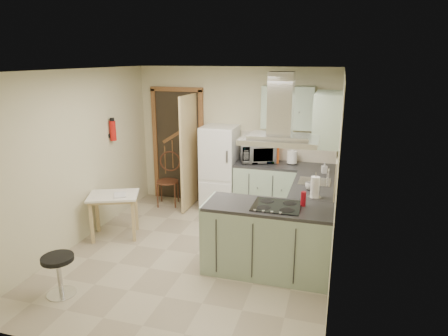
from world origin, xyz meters
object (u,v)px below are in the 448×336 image
(fridge, at_px, (220,168))
(extractor_hood, at_px, (279,140))
(peninsula, at_px, (268,239))
(drop_leaf_table, at_px, (115,216))
(microwave, at_px, (258,153))
(bentwood_chair, at_px, (168,182))
(stool, at_px, (59,275))

(fridge, height_order, extractor_hood, extractor_hood)
(fridge, height_order, peninsula, fridge)
(peninsula, relative_size, drop_leaf_table, 2.16)
(extractor_hood, xyz_separation_m, microwave, (-0.66, 2.03, -0.66))
(extractor_hood, height_order, bentwood_chair, extractor_hood)
(stool, bearing_deg, bentwood_chair, 89.94)
(bentwood_chair, bearing_deg, microwave, -6.70)
(extractor_hood, xyz_separation_m, stool, (-2.30, -1.17, -1.48))
(peninsula, bearing_deg, microwave, 105.40)
(peninsula, bearing_deg, drop_leaf_table, 170.89)
(peninsula, relative_size, stool, 3.18)
(fridge, relative_size, stool, 3.08)
(drop_leaf_table, bearing_deg, extractor_hood, -31.19)
(stool, xyz_separation_m, microwave, (1.64, 3.20, 0.82))
(extractor_hood, height_order, drop_leaf_table, extractor_hood)
(fridge, bearing_deg, extractor_hood, -56.21)
(extractor_hood, bearing_deg, fridge, 123.79)
(fridge, distance_m, bentwood_chair, 1.02)
(stool, bearing_deg, fridge, 72.90)
(bentwood_chair, relative_size, microwave, 1.54)
(peninsula, xyz_separation_m, bentwood_chair, (-2.19, 1.86, -0.00))
(bentwood_chair, distance_m, stool, 3.04)
(peninsula, xyz_separation_m, drop_leaf_table, (-2.41, 0.39, -0.11))
(peninsula, height_order, bentwood_chair, peninsula)
(extractor_hood, bearing_deg, bentwood_chair, 140.96)
(fridge, relative_size, extractor_hood, 1.67)
(bentwood_chair, relative_size, stool, 1.84)
(peninsula, height_order, extractor_hood, extractor_hood)
(fridge, bearing_deg, stool, -107.10)
(extractor_hood, relative_size, stool, 1.85)
(bentwood_chair, bearing_deg, drop_leaf_table, -110.89)
(peninsula, relative_size, microwave, 2.66)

